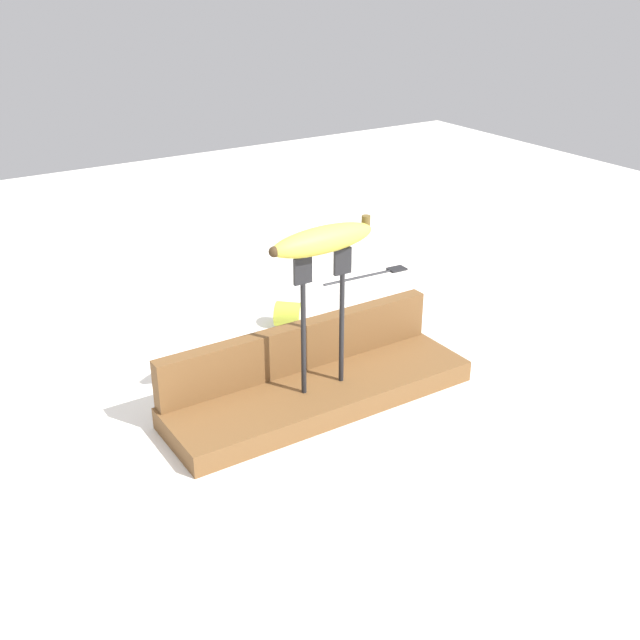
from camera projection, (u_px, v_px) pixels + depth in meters
ground_plane at (320, 403)px, 1.10m from camera, size 3.00×3.00×0.00m
wooden_board at (320, 393)px, 1.10m from camera, size 0.45×0.14×0.03m
board_backstop at (299, 346)px, 1.12m from camera, size 0.44×0.02×0.07m
fork_stand_center at (323, 310)px, 1.03m from camera, size 0.09×0.01×0.20m
banana_raised_center at (323, 240)px, 0.99m from camera, size 0.16×0.05×0.04m
fork_fallen_near at (376, 273)px, 1.55m from camera, size 0.19×0.03×0.01m
banana_chunk_near at (289, 314)px, 1.32m from camera, size 0.06×0.06×0.04m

